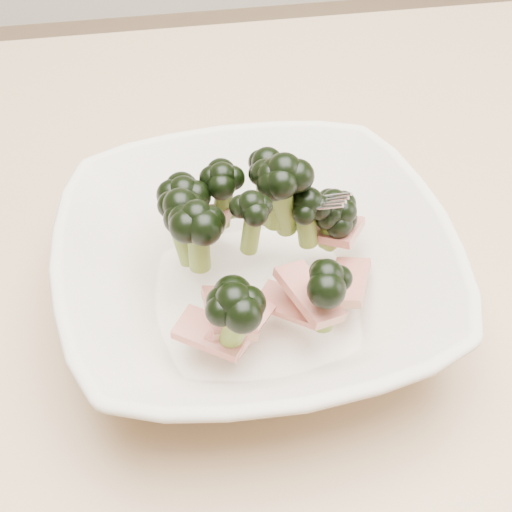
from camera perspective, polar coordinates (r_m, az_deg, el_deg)
The scene contains 2 objects.
dining_table at distance 0.66m, azimuth 7.50°, elevation -5.50°, with size 1.20×0.80×0.75m.
broccoli_dish at distance 0.51m, azimuth 0.07°, elevation -0.70°, with size 0.29×0.29×0.12m.
Camera 1 is at (-0.15, -0.40, 1.15)m, focal length 50.00 mm.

